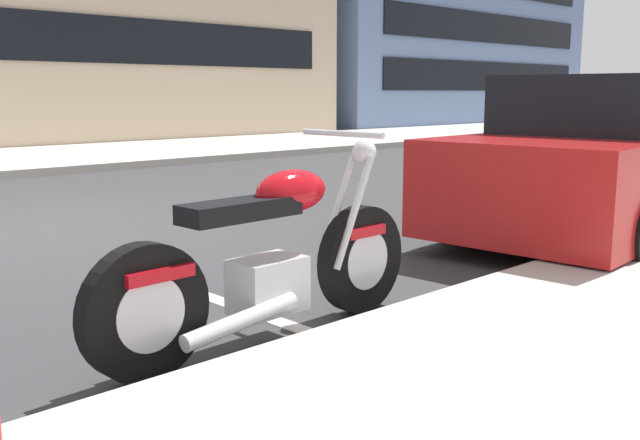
% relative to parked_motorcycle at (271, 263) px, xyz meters
% --- Properties ---
extents(ground_plane, '(260.00, 260.00, 0.00)m').
position_rel_parked_motorcycle_xyz_m(ground_plane, '(0.23, 4.13, -0.44)').
color(ground_plane, '#333335').
extents(sidewalk_far_curb, '(120.00, 5.00, 0.14)m').
position_rel_parked_motorcycle_xyz_m(sidewalk_far_curb, '(12.23, 10.98, -0.37)').
color(sidewalk_far_curb, '#ADA89E').
rests_on(sidewalk_far_curb, ground).
extents(parking_stall_stripe, '(0.12, 2.20, 0.01)m').
position_rel_parked_motorcycle_xyz_m(parking_stall_stripe, '(0.23, 0.38, -0.43)').
color(parking_stall_stripe, silver).
rests_on(parking_stall_stripe, ground).
extents(parked_motorcycle, '(2.20, 0.62, 1.13)m').
position_rel_parked_motorcycle_xyz_m(parked_motorcycle, '(0.00, 0.00, 0.00)').
color(parked_motorcycle, black).
rests_on(parked_motorcycle, ground).
extents(parked_car_at_intersection, '(4.48, 2.03, 1.50)m').
position_rel_parked_motorcycle_xyz_m(parked_car_at_intersection, '(4.38, 0.14, 0.26)').
color(parked_car_at_intersection, '#AD1919').
rests_on(parked_car_at_intersection, ground).
extents(townhouse_far_uphill, '(14.89, 11.41, 8.83)m').
position_rel_parked_motorcycle_xyz_m(townhouse_far_uphill, '(22.13, 18.94, 3.98)').
color(townhouse_far_uphill, '#6B84B2').
rests_on(townhouse_far_uphill, ground).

